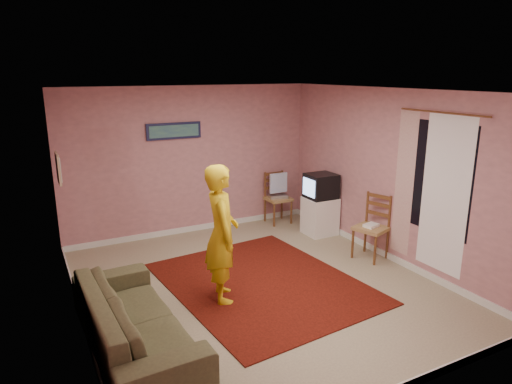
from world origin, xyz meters
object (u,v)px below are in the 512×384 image
chair_b (372,221)px  person (222,234)px  crt_tv (321,186)px  sofa (135,320)px  chair_a (278,193)px  tv_cabinet (320,216)px

chair_b → person: bearing=-105.3°
crt_tv → chair_b: size_ratio=0.90×
crt_tv → sofa: 4.28m
crt_tv → chair_a: size_ratio=0.97×
person → crt_tv: bearing=-46.0°
chair_b → tv_cabinet: bearing=163.9°
chair_a → person: person is taller
person → chair_b: bearing=-72.3°
chair_a → chair_b: (0.39, -2.16, 0.02)m
sofa → crt_tv: bearing=-64.4°
tv_cabinet → crt_tv: crt_tv is taller
crt_tv → sofa: (-3.74, -1.99, -0.55)m
sofa → person: 1.48m
chair_a → tv_cabinet: bearing=-69.1°
tv_cabinet → chair_a: chair_a is taller
crt_tv → person: person is taller
chair_a → chair_b: bearing=-79.9°
sofa → chair_a: bearing=-52.2°
chair_b → person: person is taller
chair_a → chair_b: size_ratio=0.93×
chair_a → chair_b: 2.20m
crt_tv → chair_b: crt_tv is taller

